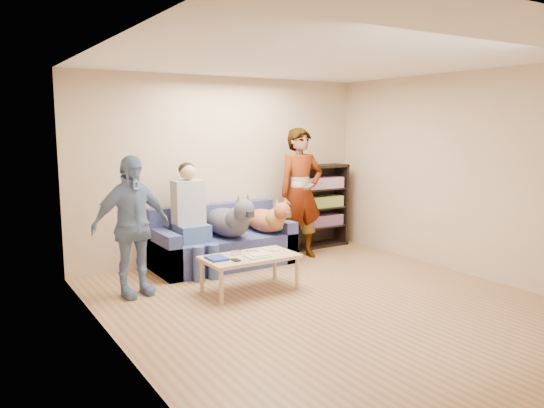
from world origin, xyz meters
TOP-DOWN VIEW (x-y plane):
  - ground at (0.00, 0.00)m, footprint 5.00×5.00m
  - ceiling at (0.00, 0.00)m, footprint 5.00×5.00m
  - wall_back at (0.00, 2.50)m, footprint 4.50×0.00m
  - wall_left at (-2.25, 0.00)m, footprint 0.00×5.00m
  - wall_right at (2.25, 0.00)m, footprint 0.00×5.00m
  - blanket at (0.45, 1.93)m, footprint 0.47×0.40m
  - person_standing_right at (0.93, 1.90)m, footprint 0.74×0.54m
  - person_standing_left at (-1.70, 1.46)m, footprint 0.99×0.55m
  - held_controller at (0.73, 1.70)m, footprint 0.07×0.13m
  - notebook_blue at (-0.89, 0.95)m, footprint 0.20×0.26m
  - papers at (-0.44, 0.80)m, footprint 0.26×0.20m
  - magazine at (-0.41, 0.82)m, footprint 0.22×0.17m
  - camera_silver at (-0.61, 1.02)m, footprint 0.11×0.06m
  - controller_a at (-0.21, 1.00)m, footprint 0.04×0.13m
  - controller_b at (-0.13, 0.92)m, footprint 0.09×0.06m
  - headphone_cup_a at (-0.29, 0.88)m, footprint 0.07×0.07m
  - headphone_cup_b at (-0.29, 0.96)m, footprint 0.07×0.07m
  - pen_orange at (-0.51, 0.74)m, footprint 0.13×0.06m
  - pen_black at (-0.37, 1.08)m, footprint 0.13×0.08m
  - wallet at (-0.74, 0.78)m, footprint 0.07×0.12m
  - sofa at (-0.25, 2.10)m, footprint 1.90×0.85m
  - person_seated at (-0.75, 1.97)m, footprint 0.40×0.73m
  - dog_gray at (-0.22, 1.91)m, footprint 0.44×1.26m
  - dog_tan at (0.37, 1.91)m, footprint 0.37×1.14m
  - coffee_table at (-0.49, 0.90)m, footprint 1.10×0.60m
  - bookshelf at (1.55, 2.33)m, footprint 1.00×0.34m

SIDE VIEW (x-z plane):
  - ground at x=0.00m, z-range 0.00..0.00m
  - sofa at x=-0.25m, z-range -0.13..0.69m
  - coffee_table at x=-0.49m, z-range 0.16..0.58m
  - pen_orange at x=-0.51m, z-range 0.42..0.43m
  - pen_black at x=-0.37m, z-range 0.42..0.43m
  - papers at x=-0.44m, z-range 0.42..0.43m
  - wallet at x=-0.74m, z-range 0.42..0.43m
  - headphone_cup_a at x=-0.29m, z-range 0.42..0.44m
  - headphone_cup_b at x=-0.29m, z-range 0.42..0.44m
  - notebook_blue at x=-0.89m, z-range 0.42..0.45m
  - controller_a at x=-0.21m, z-range 0.42..0.45m
  - controller_b at x=-0.13m, z-range 0.42..0.45m
  - magazine at x=-0.41m, z-range 0.43..0.45m
  - camera_silver at x=-0.61m, z-range 0.42..0.47m
  - blanket at x=0.45m, z-range 0.43..0.59m
  - dog_tan at x=0.37m, z-range 0.35..0.88m
  - dog_gray at x=-0.22m, z-range 0.33..0.97m
  - bookshelf at x=1.55m, z-range 0.03..1.33m
  - person_seated at x=-0.75m, z-range 0.04..1.51m
  - person_standing_left at x=-1.70m, z-range 0.00..1.60m
  - person_standing_right at x=0.93m, z-range 0.00..1.88m
  - held_controller at x=0.73m, z-range 1.10..1.13m
  - wall_back at x=0.00m, z-range -0.95..3.55m
  - wall_left at x=-2.25m, z-range -1.20..3.80m
  - wall_right at x=2.25m, z-range -1.20..3.80m
  - ceiling at x=0.00m, z-range 2.60..2.60m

